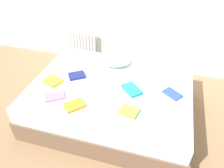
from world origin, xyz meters
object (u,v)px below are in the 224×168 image
object	(u,v)px
textbook_blue	(172,94)
textbook_orange	(74,105)
radiator	(81,44)
textbook_pink	(54,96)
pillow	(115,59)
textbook_teal	(132,90)
textbook_lime	(129,111)
bed	(111,100)
textbook_navy	(77,76)
textbook_yellow	(53,81)

from	to	relation	value
textbook_blue	textbook_orange	bearing A→B (deg)	-117.57
radiator	textbook_pink	distance (m)	1.65
pillow	textbook_orange	size ratio (longest dim) A/B	2.07
textbook_teal	textbook_lime	bearing A→B (deg)	-37.43
textbook_orange	textbook_lime	world-z (taller)	textbook_orange
radiator	textbook_pink	bearing A→B (deg)	-77.61
bed	textbook_pink	size ratio (longest dim) A/B	9.23
textbook_teal	textbook_orange	distance (m)	0.71
textbook_teal	textbook_navy	world-z (taller)	textbook_teal
radiator	textbook_lime	size ratio (longest dim) A/B	2.86
bed	textbook_blue	bearing A→B (deg)	1.80
bed	radiator	world-z (taller)	radiator
pillow	textbook_orange	world-z (taller)	pillow
pillow	textbook_navy	bearing A→B (deg)	-131.52
textbook_blue	textbook_yellow	xyz separation A→B (m)	(-1.47, -0.17, 0.01)
textbook_orange	textbook_lime	distance (m)	0.60
textbook_pink	textbook_yellow	distance (m)	0.30
pillow	textbook_navy	distance (m)	0.59
textbook_navy	textbook_orange	bearing A→B (deg)	-103.40
bed	textbook_blue	world-z (taller)	textbook_blue
textbook_orange	textbook_blue	xyz separation A→B (m)	(1.03, 0.50, -0.00)
radiator	pillow	world-z (taller)	pillow
radiator	textbook_navy	xyz separation A→B (m)	(0.43, -1.15, 0.18)
textbook_lime	textbook_pink	world-z (taller)	textbook_lime
bed	textbook_orange	distance (m)	0.62
textbook_blue	textbook_lime	distance (m)	0.60
textbook_teal	textbook_pink	world-z (taller)	textbook_teal
bed	textbook_teal	distance (m)	0.38
textbook_yellow	textbook_teal	bearing A→B (deg)	31.00
radiator	textbook_yellow	bearing A→B (deg)	-81.97
bed	textbook_navy	world-z (taller)	textbook_navy
textbook_orange	textbook_yellow	bearing A→B (deg)	96.54
textbook_yellow	textbook_orange	bearing A→B (deg)	-12.09
textbook_teal	textbook_orange	size ratio (longest dim) A/B	1.16
bed	textbook_blue	size ratio (longest dim) A/B	9.47
textbook_teal	textbook_pink	size ratio (longest dim) A/B	1.15
textbook_blue	textbook_pink	size ratio (longest dim) A/B	0.97
bed	textbook_yellow	world-z (taller)	textbook_yellow
radiator	pillow	xyz separation A→B (m)	(0.83, -0.71, 0.24)
textbook_blue	textbook_lime	xyz separation A→B (m)	(-0.43, -0.42, 0.00)
textbook_blue	textbook_teal	bearing A→B (deg)	-136.67
textbook_yellow	textbook_lime	bearing A→B (deg)	11.02
radiator	textbook_blue	size ratio (longest dim) A/B	2.68
textbook_blue	textbook_yellow	world-z (taller)	textbook_yellow
pillow	textbook_pink	world-z (taller)	pillow
textbook_orange	textbook_yellow	world-z (taller)	textbook_yellow
textbook_teal	textbook_yellow	xyz separation A→B (m)	(-1.00, -0.11, 0.00)
radiator	textbook_teal	xyz separation A→B (m)	(1.19, -1.24, 0.18)
bed	textbook_pink	xyz separation A→B (m)	(-0.56, -0.40, 0.27)
radiator	textbook_yellow	size ratio (longest dim) A/B	2.66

